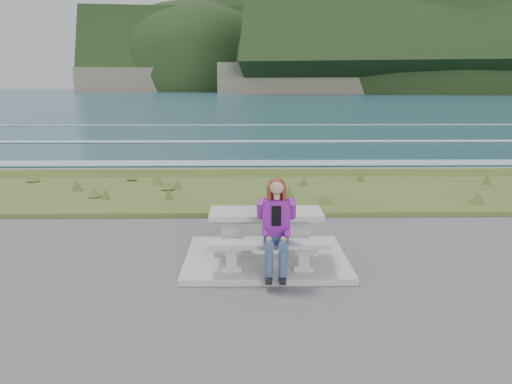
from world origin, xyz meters
The scene contains 9 objects.
concrete_slab centered at (0.00, 0.00, 0.05)m, with size 2.60×2.10×0.10m, color #AFB0AA.
picnic_table centered at (0.00, 0.00, 0.68)m, with size 1.80×0.75×0.75m.
bench_landward centered at (0.00, -0.70, 0.45)m, with size 1.80×0.35×0.45m.
bench_seaward centered at (0.00, 0.70, 0.45)m, with size 1.80×0.35×0.45m.
grass_verge centered at (0.00, 5.00, 0.00)m, with size 160.00×4.50×0.22m, color #365520.
shore_drop centered at (0.00, 7.90, 0.00)m, with size 160.00×0.80×2.20m, color #716755.
ocean centered at (0.00, 25.09, -1.74)m, with size 1600.00×1600.00×0.09m.
headland_range centered at (190.33, 398.32, 9.93)m, with size 729.83×363.95×199.22m.
seated_woman centered at (0.12, -0.83, 0.62)m, with size 0.43×0.72×1.42m.
Camera 1 is at (-0.29, -7.75, 2.81)m, focal length 35.00 mm.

